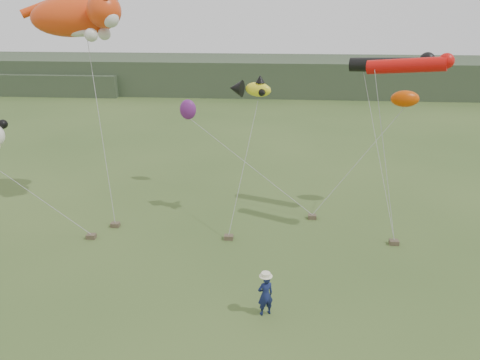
# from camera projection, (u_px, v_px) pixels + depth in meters

# --- Properties ---
(ground) EXTENTS (120.00, 120.00, 0.00)m
(ground) POSITION_uv_depth(u_px,v_px,m) (234.00, 297.00, 16.91)
(ground) COLOR #385123
(ground) RESTS_ON ground
(headland) EXTENTS (90.00, 13.00, 4.00)m
(headland) POSITION_uv_depth(u_px,v_px,m) (245.00, 75.00, 58.26)
(headland) COLOR #2D3D28
(headland) RESTS_ON ground
(festival_attendant) EXTENTS (0.66, 0.57, 1.52)m
(festival_attendant) POSITION_uv_depth(u_px,v_px,m) (265.00, 295.00, 15.72)
(festival_attendant) COLOR #131C49
(festival_attendant) RESTS_ON ground
(sandbag_anchors) EXTENTS (13.96, 3.32, 0.20)m
(sandbag_anchors) POSITION_uv_depth(u_px,v_px,m) (228.00, 231.00, 21.68)
(sandbag_anchors) COLOR brown
(sandbag_anchors) RESTS_ON ground
(cat_kite) EXTENTS (5.54, 3.26, 2.36)m
(cat_kite) POSITION_uv_depth(u_px,v_px,m) (82.00, 16.00, 22.01)
(cat_kite) COLOR red
(cat_kite) RESTS_ON ground
(fish_kite) EXTENTS (2.09, 1.38, 1.04)m
(fish_kite) POSITION_uv_depth(u_px,v_px,m) (250.00, 88.00, 21.30)
(fish_kite) COLOR yellow
(fish_kite) RESTS_ON ground
(tube_kites) EXTENTS (3.71, 3.89, 1.15)m
(tube_kites) POSITION_uv_depth(u_px,v_px,m) (402.00, 64.00, 20.13)
(tube_kites) COLOR black
(tube_kites) RESTS_ON ground
(misc_kites) EXTENTS (12.27, 3.17, 2.19)m
(misc_kites) POSITION_uv_depth(u_px,v_px,m) (303.00, 104.00, 24.09)
(misc_kites) COLOR #D24401
(misc_kites) RESTS_ON ground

